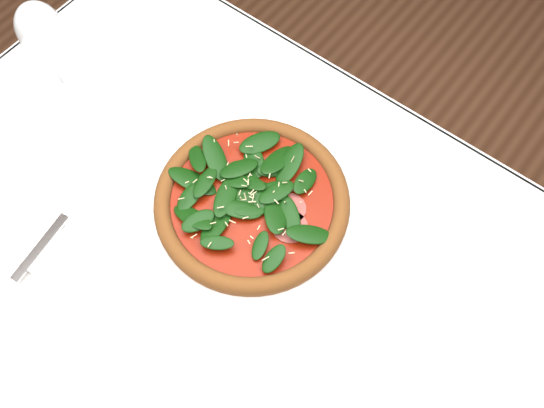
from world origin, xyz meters
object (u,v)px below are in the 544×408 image
Objects in this scene: pizza at (252,200)px; wine_glass at (41,31)px; plate at (252,206)px; napkin at (42,249)px.

wine_glass reaches higher than pizza.
plate is at bearing 116.57° from pizza.
plate is 0.33m from napkin.
napkin is at bearing -129.12° from plate.
pizza is (0.00, -0.00, 0.02)m from plate.
plate is at bearing 50.88° from napkin.
plate is 0.44m from wine_glass.
napkin is at bearing -129.12° from pizza.
plate reaches higher than napkin.
wine_glass reaches higher than napkin.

